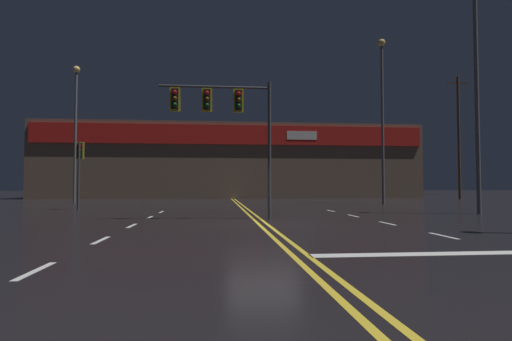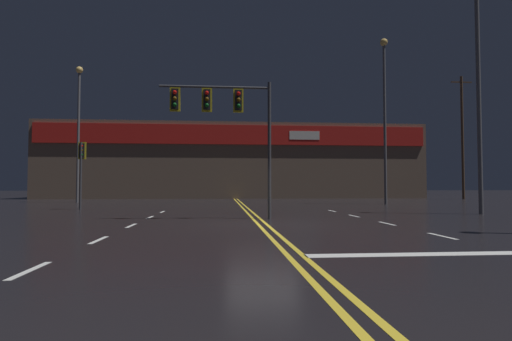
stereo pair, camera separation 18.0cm
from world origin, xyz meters
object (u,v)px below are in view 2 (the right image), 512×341
at_px(traffic_signal_median, 222,110).
at_px(streetlight_near_right, 79,117).
at_px(traffic_signal_corner_northwest, 82,160).
at_px(streetlight_near_left, 478,68).
at_px(streetlight_far_median, 385,102).

bearing_deg(traffic_signal_median, streetlight_near_right, 124.22).
height_order(traffic_signal_corner_northwest, streetlight_near_left, streetlight_near_left).
relative_size(streetlight_near_left, streetlight_far_median, 0.92).
bearing_deg(streetlight_near_left, streetlight_near_right, 147.40).
bearing_deg(streetlight_far_median, streetlight_near_right, 168.25).
bearing_deg(traffic_signal_corner_northwest, streetlight_near_left, -15.07).
xyz_separation_m(traffic_signal_corner_northwest, streetlight_far_median, (20.11, 4.95, 4.77)).
bearing_deg(streetlight_near_left, traffic_signal_median, -171.63).
xyz_separation_m(streetlight_near_left, streetlight_near_right, (-24.05, 15.38, -0.12)).
relative_size(traffic_signal_corner_northwest, streetlight_near_left, 0.34).
bearing_deg(traffic_signal_corner_northwest, traffic_signal_median, -42.26).
relative_size(traffic_signal_median, traffic_signal_corner_northwest, 1.46).
distance_m(traffic_signal_corner_northwest, streetlight_far_median, 21.25).
height_order(streetlight_near_left, streetlight_far_median, streetlight_far_median).
xyz_separation_m(traffic_signal_median, traffic_signal_corner_northwest, (-8.05, 7.31, -1.60)).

